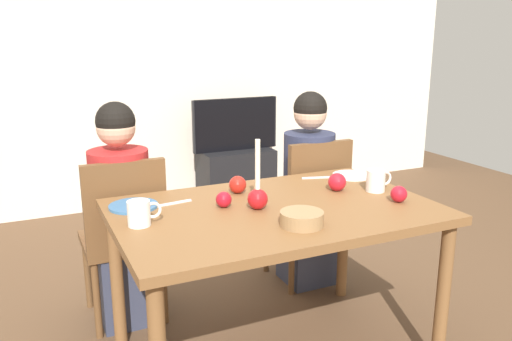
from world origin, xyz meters
TOP-DOWN VIEW (x-y plane):
  - back_wall at (0.00, 2.60)m, footprint 6.40×0.10m
  - dining_table at (0.00, 0.00)m, footprint 1.40×0.90m
  - chair_left at (-0.55, 0.61)m, footprint 0.40×0.40m
  - chair_right at (0.55, 0.61)m, footprint 0.40×0.40m
  - person_left_child at (-0.55, 0.64)m, footprint 0.30×0.30m
  - person_right_child at (0.55, 0.64)m, footprint 0.30×0.30m
  - tv_stand at (0.77, 2.30)m, footprint 0.64×0.40m
  - tv at (0.77, 2.30)m, footprint 0.79×0.05m
  - candle_centerpiece at (-0.08, 0.01)m, footprint 0.09×0.09m
  - plate_left at (-0.57, 0.26)m, footprint 0.21×0.21m
  - plate_right at (0.60, 0.29)m, footprint 0.20×0.20m
  - mug_left at (-0.59, 0.03)m, footprint 0.14×0.09m
  - mug_right at (0.56, 0.02)m, footprint 0.14×0.09m
  - fork_left at (-0.40, 0.23)m, footprint 0.18×0.04m
  - fork_right at (0.42, 0.33)m, footprint 0.18×0.06m
  - bowl_walnuts at (-0.01, -0.25)m, footprint 0.18×0.18m
  - apple_near_candle at (0.54, -0.17)m, footprint 0.08×0.08m
  - apple_by_left_plate at (-0.20, 0.10)m, footprint 0.07×0.07m
  - apple_by_right_mug at (-0.07, 0.27)m, footprint 0.08×0.08m
  - apple_far_edge at (0.39, 0.10)m, footprint 0.09×0.09m

SIDE VIEW (x-z plane):
  - tv_stand at x=0.77m, z-range 0.00..0.48m
  - chair_left at x=-0.55m, z-range 0.06..0.96m
  - chair_right at x=0.55m, z-range 0.06..0.96m
  - person_left_child at x=-0.55m, z-range -0.02..1.16m
  - person_right_child at x=0.55m, z-range -0.02..1.16m
  - dining_table at x=0.00m, z-range 0.29..1.04m
  - tv at x=0.77m, z-range 0.48..0.94m
  - fork_left at x=-0.40m, z-range 0.75..0.76m
  - fork_right at x=0.42m, z-range 0.75..0.76m
  - plate_left at x=-0.57m, z-range 0.75..0.76m
  - plate_right at x=0.60m, z-range 0.75..0.76m
  - bowl_walnuts at x=-0.01m, z-range 0.75..0.81m
  - apple_by_left_plate at x=-0.20m, z-range 0.75..0.82m
  - apple_near_candle at x=0.54m, z-range 0.75..0.83m
  - apple_by_right_mug at x=-0.07m, z-range 0.75..0.83m
  - apple_far_edge at x=0.39m, z-range 0.75..0.84m
  - mug_left at x=-0.59m, z-range 0.75..0.85m
  - mug_right at x=0.56m, z-range 0.75..0.85m
  - candle_centerpiece at x=-0.08m, z-range 0.66..0.97m
  - back_wall at x=0.00m, z-range 0.00..2.60m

